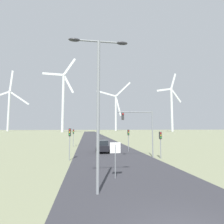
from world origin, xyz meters
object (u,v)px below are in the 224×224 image
traffic_light_mast_overhead (140,124)px  wind_turbine_right (172,105)px  traffic_light_post_mid_left (73,134)px  traffic_light_post_mid_right (128,135)px  wind_turbine_left (63,97)px  traffic_light_post_near_right (160,139)px  car_approaching (103,146)px  streetlamp (98,93)px  wind_turbine_center (116,108)px  traffic_light_post_near_left (70,137)px  stop_sign_near (115,153)px  wind_turbine_far_left (9,106)px

traffic_light_mast_overhead → wind_turbine_right: bearing=61.2°
traffic_light_post_mid_left → traffic_light_post_mid_right: (9.25, -8.57, 0.01)m
wind_turbine_left → wind_turbine_right: size_ratio=1.10×
traffic_light_post_near_right → traffic_light_mast_overhead: size_ratio=0.55×
traffic_light_post_near_right → traffic_light_post_mid_right: (-2.30, 7.04, 0.13)m
traffic_light_post_mid_left → car_approaching: size_ratio=0.82×
streetlamp → wind_turbine_right: 173.68m
car_approaching → wind_turbine_center: wind_turbine_center is taller
traffic_light_post_mid_right → wind_turbine_right: wind_turbine_right is taller
streetlamp → traffic_light_post_mid_right: 18.55m
wind_turbine_center → streetlamp: bearing=-100.0°
streetlamp → wind_turbine_right: bearing=61.1°
traffic_light_post_near_left → wind_turbine_left: bearing=97.7°
wind_turbine_right → wind_turbine_center: bearing=136.5°
stop_sign_near → wind_turbine_center: (33.26, 194.15, 25.20)m
wind_turbine_left → wind_turbine_center: wind_turbine_left is taller
streetlamp → traffic_light_post_near_right: 13.61m
traffic_light_post_near_right → traffic_light_post_mid_left: traffic_light_post_mid_left is taller
wind_turbine_center → traffic_light_post_mid_right: bearing=-99.1°
traffic_light_mast_overhead → car_approaching: (-4.19, 5.86, -3.34)m
traffic_light_post_near_left → wind_turbine_far_left: 195.60m
streetlamp → traffic_light_post_near_left: 11.44m
streetlamp → car_approaching: size_ratio=2.18×
traffic_light_post_mid_right → wind_turbine_far_left: (-88.10, 170.53, 24.50)m
car_approaching → wind_turbine_left: wind_turbine_left is taller
car_approaching → wind_turbine_center: bearing=79.7°
streetlamp → wind_turbine_left: size_ratio=0.14×
streetlamp → wind_turbine_left: bearing=98.2°
stop_sign_near → wind_turbine_left: (-21.84, 138.51, 27.89)m
streetlamp → wind_turbine_right: size_ratio=0.15×
traffic_light_mast_overhead → wind_turbine_right: 161.50m
stop_sign_near → traffic_light_mast_overhead: traffic_light_mast_overhead is taller
traffic_light_mast_overhead → car_approaching: traffic_light_mast_overhead is taller
traffic_light_post_mid_left → wind_turbine_far_left: bearing=116.0°
traffic_light_post_mid_right → wind_turbine_right: bearing=60.0°
traffic_light_post_mid_left → streetlamp: bearing=-82.9°
traffic_light_post_near_right → wind_turbine_right: (74.88, 140.89, 23.78)m
traffic_light_post_mid_right → traffic_light_mast_overhead: 6.53m
traffic_light_post_mid_left → traffic_light_mast_overhead: 17.60m
wind_turbine_far_left → wind_turbine_center: wind_turbine_far_left is taller
streetlamp → wind_turbine_far_left: bearing=113.6°
traffic_light_post_near_right → wind_turbine_right: size_ratio=0.06×
wind_turbine_center → stop_sign_near: bearing=-99.7°
car_approaching → wind_turbine_right: size_ratio=0.07×
stop_sign_near → wind_turbine_far_left: size_ratio=0.04×
traffic_light_post_mid_left → traffic_light_mast_overhead: (9.25, -14.87, 1.74)m
stop_sign_near → traffic_light_post_near_right: 10.04m
traffic_light_post_near_right → stop_sign_near: bearing=-133.1°
wind_turbine_center → wind_turbine_left: bearing=-134.7°
stop_sign_near → wind_turbine_right: size_ratio=0.04×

